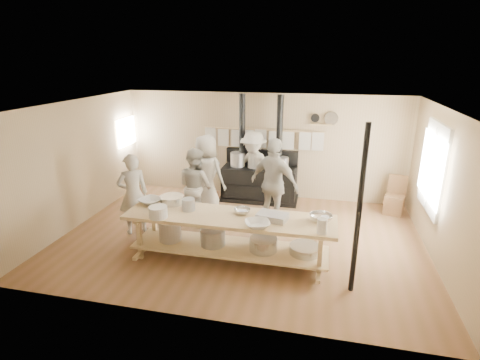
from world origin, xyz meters
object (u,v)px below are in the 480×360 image
(stove, at_px, (259,180))
(cook_center, at_px, (206,175))
(cook_right, at_px, (274,184))
(cook_by_window, at_px, (253,168))
(chair, at_px, (394,202))
(roasting_pan, at_px, (272,217))
(prep_table, at_px, (229,233))
(cook_far_left, at_px, (133,194))
(cook_left, at_px, (196,186))

(stove, height_order, cook_center, stove)
(cook_right, bearing_deg, cook_by_window, -36.59)
(cook_by_window, relative_size, chair, 2.01)
(roasting_pan, bearing_deg, prep_table, -179.34)
(cook_far_left, bearing_deg, prep_table, 124.33)
(cook_far_left, distance_m, cook_center, 1.73)
(cook_left, xyz_separation_m, cook_center, (0.05, 0.59, 0.08))
(stove, bearing_deg, cook_by_window, -126.42)
(cook_far_left, bearing_deg, roasting_pan, 128.76)
(prep_table, xyz_separation_m, cook_center, (-1.03, 1.98, 0.38))
(cook_by_window, bearing_deg, cook_center, -117.54)
(chair, bearing_deg, cook_by_window, -162.85)
(chair, bearing_deg, cook_left, -143.95)
(prep_table, bearing_deg, chair, 42.18)
(stove, xyz_separation_m, cook_left, (-1.08, -1.63, 0.30))
(prep_table, height_order, chair, chair)
(prep_table, xyz_separation_m, chair, (3.16, 2.87, -0.26))
(cook_right, bearing_deg, prep_table, 95.61)
(roasting_pan, bearing_deg, stove, 103.94)
(cook_far_left, xyz_separation_m, cook_left, (1.05, 0.74, 0.00))
(cook_by_window, height_order, chair, cook_by_window)
(cook_far_left, height_order, cook_right, cook_right)
(prep_table, bearing_deg, cook_center, 117.40)
(cook_left, xyz_separation_m, cook_by_window, (0.96, 1.46, 0.05))
(stove, relative_size, cook_far_left, 1.58)
(cook_right, xyz_separation_m, roasting_pan, (0.19, -1.55, -0.04))
(cook_right, bearing_deg, cook_left, 31.35)
(cook_left, distance_m, cook_right, 1.66)
(cook_center, relative_size, cook_by_window, 1.03)
(cook_by_window, xyz_separation_m, roasting_pan, (0.87, -2.84, 0.02))
(cook_right, bearing_deg, cook_center, 10.57)
(cook_center, height_order, roasting_pan, cook_center)
(stove, bearing_deg, cook_center, -134.83)
(stove, distance_m, cook_left, 1.98)
(cook_left, bearing_deg, cook_far_left, 64.89)
(cook_by_window, distance_m, chair, 3.34)
(cook_far_left, relative_size, cook_by_window, 0.94)
(cook_center, distance_m, chair, 4.33)
(stove, relative_size, roasting_pan, 5.33)
(cook_left, distance_m, chair, 4.53)
(cook_right, height_order, chair, cook_right)
(prep_table, distance_m, cook_right, 1.71)
(cook_center, bearing_deg, cook_by_window, -121.27)
(prep_table, distance_m, chair, 4.28)
(prep_table, height_order, roasting_pan, roasting_pan)
(stove, xyz_separation_m, roasting_pan, (0.75, -3.01, 0.38))
(cook_far_left, xyz_separation_m, cook_right, (2.70, 0.90, 0.12))
(cook_far_left, height_order, cook_by_window, cook_by_window)
(cook_center, bearing_deg, cook_right, -179.96)
(cook_by_window, bearing_deg, roasting_pan, -54.29)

